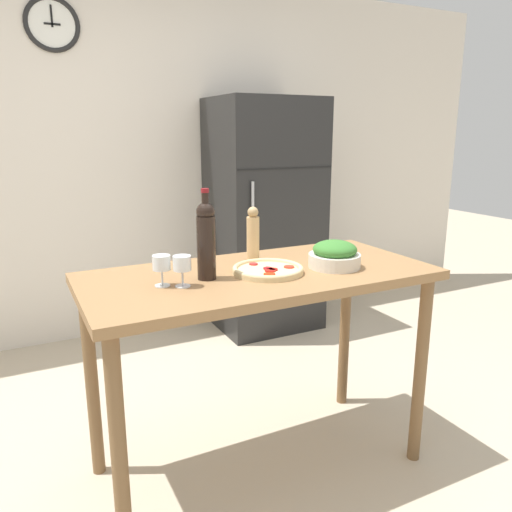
{
  "coord_description": "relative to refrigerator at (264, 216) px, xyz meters",
  "views": [
    {
      "loc": [
        -0.92,
        -1.8,
        1.51
      ],
      "look_at": [
        0.0,
        0.03,
        0.99
      ],
      "focal_mm": 35.0,
      "sensor_mm": 36.0,
      "label": 1
    }
  ],
  "objects": [
    {
      "name": "wine_bottle",
      "position": [
        -1.08,
        -1.57,
        0.22
      ],
      "size": [
        0.07,
        0.07,
        0.36
      ],
      "color": "black",
      "rests_on": "prep_counter"
    },
    {
      "name": "salad_bowl",
      "position": [
        -0.52,
        -1.65,
        0.11
      ],
      "size": [
        0.22,
        0.22,
        0.12
      ],
      "color": "silver",
      "rests_on": "prep_counter"
    },
    {
      "name": "prep_counter",
      "position": [
        -0.84,
        -1.57,
        -0.06
      ],
      "size": [
        1.47,
        0.69,
        0.93
      ],
      "color": "olive",
      "rests_on": "ground_plane"
    },
    {
      "name": "wine_glass_far",
      "position": [
        -1.26,
        -1.58,
        0.14
      ],
      "size": [
        0.07,
        0.07,
        0.12
      ],
      "color": "silver",
      "rests_on": "prep_counter"
    },
    {
      "name": "wine_glass_near",
      "position": [
        -1.2,
        -1.63,
        0.14
      ],
      "size": [
        0.07,
        0.07,
        0.12
      ],
      "color": "silver",
      "rests_on": "prep_counter"
    },
    {
      "name": "wall_back",
      "position": [
        -0.84,
        0.38,
        0.43
      ],
      "size": [
        6.4,
        0.09,
        2.6
      ],
      "color": "silver",
      "rests_on": "ground_plane"
    },
    {
      "name": "pepper_mill",
      "position": [
        -0.79,
        -1.41,
        0.18
      ],
      "size": [
        0.06,
        0.06,
        0.25
      ],
      "color": "tan",
      "rests_on": "prep_counter"
    },
    {
      "name": "ground_plane",
      "position": [
        -0.84,
        -1.57,
        -0.87
      ],
      "size": [
        14.0,
        14.0,
        0.0
      ],
      "primitive_type": "plane",
      "color": "#BCAD93"
    },
    {
      "name": "homemade_pizza",
      "position": [
        -0.82,
        -1.6,
        0.07
      ],
      "size": [
        0.3,
        0.3,
        0.03
      ],
      "color": "#DBC189",
      "rests_on": "prep_counter"
    },
    {
      "name": "refrigerator",
      "position": [
        0.0,
        0.0,
        0.0
      ],
      "size": [
        0.77,
        0.68,
        1.75
      ],
      "color": "black",
      "rests_on": "ground_plane"
    }
  ]
}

